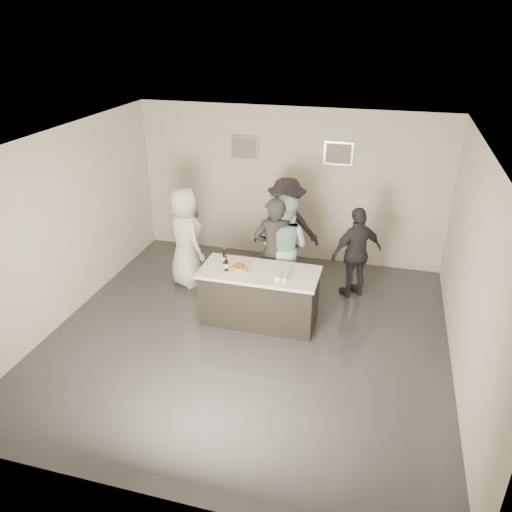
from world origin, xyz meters
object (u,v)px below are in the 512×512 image
(cake, at_px, (239,269))
(person_guest_left, at_px, (185,237))
(person_guest_right, at_px, (357,253))
(person_guest_back, at_px, (286,227))
(person_main_blue, at_px, (284,247))
(bar_counter, at_px, (259,296))
(beer_bottle_b, at_px, (226,263))
(person_main_black, at_px, (274,251))
(beer_bottle_a, at_px, (225,256))

(cake, bearing_deg, person_guest_left, 143.52)
(cake, height_order, person_guest_right, person_guest_right)
(person_guest_right, distance_m, person_guest_back, 1.44)
(person_main_blue, relative_size, person_guest_left, 1.02)
(person_guest_right, xyz_separation_m, person_guest_back, (-1.35, 0.51, 0.12))
(person_main_blue, bearing_deg, cake, 76.46)
(bar_counter, xyz_separation_m, person_guest_right, (1.40, 1.23, 0.37))
(bar_counter, height_order, beer_bottle_b, beer_bottle_b)
(person_guest_right, height_order, person_guest_back, person_guest_back)
(person_main_black, relative_size, person_guest_right, 1.14)
(person_guest_left, relative_size, person_guest_back, 0.97)
(beer_bottle_b, relative_size, person_guest_back, 0.14)
(cake, relative_size, person_guest_back, 0.12)
(person_guest_right, relative_size, person_guest_back, 0.87)
(cake, xyz_separation_m, person_main_blue, (0.50, 0.98, -0.01))
(beer_bottle_a, distance_m, person_main_black, 0.91)
(beer_bottle_b, height_order, person_guest_left, person_guest_left)
(beer_bottle_b, distance_m, person_main_black, 1.01)
(person_main_black, bearing_deg, cake, 43.35)
(person_main_black, height_order, person_main_blue, person_main_black)
(beer_bottle_a, xyz_separation_m, person_main_blue, (0.80, 0.80, -0.10))
(beer_bottle_a, bearing_deg, cake, -31.48)
(person_guest_right, bearing_deg, cake, 0.53)
(person_guest_left, bearing_deg, person_main_blue, -139.35)
(beer_bottle_b, relative_size, person_guest_left, 0.14)
(beer_bottle_b, bearing_deg, beer_bottle_a, 114.09)
(person_guest_left, bearing_deg, person_guest_right, -133.53)
(person_main_blue, bearing_deg, person_guest_back, -67.03)
(cake, bearing_deg, person_main_black, 65.54)
(beer_bottle_a, height_order, person_guest_right, person_guest_right)
(person_main_black, bearing_deg, person_guest_right, 178.67)
(person_guest_back, bearing_deg, person_guest_right, 152.77)
(beer_bottle_a, height_order, person_main_blue, person_main_blue)
(person_guest_right, bearing_deg, beer_bottle_b, -1.68)
(beer_bottle_a, xyz_separation_m, person_guest_back, (0.65, 1.63, -0.09))
(bar_counter, relative_size, person_main_black, 1.00)
(bar_counter, height_order, person_main_black, person_main_black)
(beer_bottle_a, distance_m, person_guest_right, 2.30)
(bar_counter, distance_m, person_guest_right, 1.90)
(person_guest_left, xyz_separation_m, person_guest_back, (1.65, 0.86, 0.03))
(beer_bottle_a, relative_size, person_main_black, 0.14)
(beer_bottle_b, xyz_separation_m, person_guest_left, (-1.10, 1.00, -0.12))
(beer_bottle_a, relative_size, person_guest_back, 0.14)
(person_guest_left, xyz_separation_m, person_guest_right, (3.00, 0.35, -0.09))
(bar_counter, bearing_deg, cake, -165.04)
(bar_counter, distance_m, beer_bottle_b, 0.78)
(cake, relative_size, beer_bottle_b, 0.91)
(cake, height_order, person_main_blue, person_main_blue)
(cake, relative_size, person_guest_left, 0.13)
(person_main_black, height_order, person_guest_left, person_main_black)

